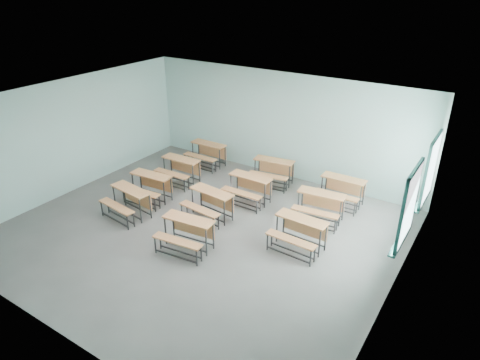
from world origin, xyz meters
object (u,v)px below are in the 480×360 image
object	(u,v)px
desk_unit_r2c1	(249,185)
desk_unit_r3c0	(207,151)
desk_unit_r2c2	(320,203)
desk_unit_r1c0	(149,184)
desk_unit_r0c0	(128,199)
desk_unit_r3c2	(342,187)
desk_unit_r3c1	(273,169)
desk_unit_r1c2	(299,230)
desk_unit_r1c1	(209,201)
desk_unit_r2c0	(179,167)
desk_unit_r0c1	(186,230)

from	to	relation	value
desk_unit_r2c1	desk_unit_r3c0	distance (m)	2.82
desk_unit_r2c2	desk_unit_r1c0	bearing A→B (deg)	-166.80
desk_unit_r2c2	desk_unit_r3c0	size ratio (longest dim) A/B	1.06
desk_unit_r0c0	desk_unit_r3c2	size ratio (longest dim) A/B	1.07
desk_unit_r3c1	desk_unit_r3c2	size ratio (longest dim) A/B	1.07
desk_unit_r1c2	desk_unit_r3c0	size ratio (longest dim) A/B	1.03
desk_unit_r1c2	desk_unit_r1c1	bearing A→B (deg)	-177.21
desk_unit_r2c0	desk_unit_r3c2	xyz separation A→B (m)	(4.58, 1.33, 0.00)
desk_unit_r0c1	desk_unit_r2c0	size ratio (longest dim) A/B	1.05
desk_unit_r2c2	desk_unit_r2c1	bearing A→B (deg)	177.68
desk_unit_r1c0	desk_unit_r2c2	distance (m)	4.64
desk_unit_r0c1	desk_unit_r1c1	distance (m)	1.43
desk_unit_r1c2	desk_unit_r3c0	distance (m)	5.31
desk_unit_r0c0	desk_unit_r1c1	distance (m)	2.10
desk_unit_r1c1	desk_unit_r3c1	xyz separation A→B (m)	(0.38, 2.63, 0.00)
desk_unit_r3c2	desk_unit_r2c2	bearing A→B (deg)	-98.11
desk_unit_r2c0	desk_unit_r2c1	world-z (taller)	same
desk_unit_r2c0	desk_unit_r3c0	world-z (taller)	same
desk_unit_r1c0	desk_unit_r2c1	size ratio (longest dim) A/B	1.05
desk_unit_r1c1	desk_unit_r2c1	distance (m)	1.35
desk_unit_r0c0	desk_unit_r1c2	size ratio (longest dim) A/B	1.05
desk_unit_r1c0	desk_unit_r2c0	xyz separation A→B (m)	(-0.04, 1.32, 0.00)
desk_unit_r3c2	desk_unit_r2c0	bearing A→B (deg)	-164.30
desk_unit_r0c0	desk_unit_r2c2	world-z (taller)	same
desk_unit_r2c0	desk_unit_r3c2	size ratio (longest dim) A/B	1.01
desk_unit_r1c2	desk_unit_r2c1	world-z (taller)	same
desk_unit_r0c0	desk_unit_r3c0	size ratio (longest dim) A/B	1.08
desk_unit_r1c0	desk_unit_r3c0	bearing A→B (deg)	87.89
desk_unit_r2c0	desk_unit_r3c0	distance (m)	1.46
desk_unit_r1c1	desk_unit_r3c1	distance (m)	2.66
desk_unit_r1c1	desk_unit_r3c2	xyz separation A→B (m)	(2.56, 2.55, 0.00)
desk_unit_r2c2	desk_unit_r3c2	bearing A→B (deg)	76.43
desk_unit_r3c1	desk_unit_r3c2	world-z (taller)	same
desk_unit_r1c1	desk_unit_r3c2	size ratio (longest dim) A/B	1.05
desk_unit_r0c1	desk_unit_r3c0	distance (m)	4.75
desk_unit_r3c2	desk_unit_r0c0	bearing A→B (deg)	-141.32
desk_unit_r1c2	desk_unit_r3c1	distance (m)	3.37
desk_unit_r1c0	desk_unit_r3c0	size ratio (longest dim) A/B	1.05
desk_unit_r0c1	desk_unit_r2c2	bearing A→B (deg)	47.83
desk_unit_r1c0	desk_unit_r2c0	bearing A→B (deg)	87.50
desk_unit_r1c1	desk_unit_r2c0	xyz separation A→B (m)	(-2.02, 1.22, 0.00)
desk_unit_r0c0	desk_unit_r2c1	world-z (taller)	same
desk_unit_r0c1	desk_unit_r1c2	size ratio (longest dim) A/B	1.04
desk_unit_r0c0	desk_unit_r0c1	distance (m)	2.24
desk_unit_r2c1	desk_unit_r3c0	xyz separation A→B (m)	(-2.46, 1.38, 0.00)
desk_unit_r0c1	desk_unit_r1c0	size ratio (longest dim) A/B	1.02
desk_unit_r2c1	desk_unit_r0c1	bearing A→B (deg)	-89.72
desk_unit_r1c0	desk_unit_r3c2	bearing A→B (deg)	26.10
desk_unit_r1c0	desk_unit_r3c0	world-z (taller)	same
desk_unit_r0c1	desk_unit_r1c1	size ratio (longest dim) A/B	1.01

